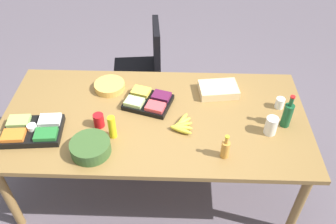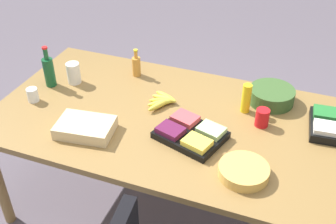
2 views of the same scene
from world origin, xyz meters
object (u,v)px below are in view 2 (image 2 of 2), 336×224
Objects in this scene: conference_table at (188,130)px; mustard_bottle at (246,98)px; red_solo_cup at (262,118)px; fruit_platter at (191,133)px; mayo_jar at (74,73)px; sheet_cake at (85,128)px; salad_bowl at (272,96)px; dressing_bottle at (136,66)px; paper_cup at (33,95)px; wine_bottle at (49,71)px; banana_bunch at (162,101)px; chip_bowl at (244,171)px.

mustard_bottle is at bearing -142.14° from conference_table.
red_solo_cup reaches higher than fruit_platter.
mayo_jar reaches higher than conference_table.
mayo_jar reaches higher than sheet_cake.
fruit_platter is 1.50× the size of salad_bowl.
dressing_bottle is 0.72m from paper_cup.
red_solo_cup is (-1.29, 0.03, -0.02)m from mayo_jar.
sheet_cake is 0.75× the size of fruit_platter.
sheet_cake is at bearing 142.25° from wine_bottle.
conference_table is at bearing 170.18° from mayo_jar.
mustard_bottle is (-0.29, -0.23, 0.16)m from conference_table.
mayo_jar is (0.36, 0.24, -0.00)m from dressing_bottle.
paper_cup is (0.79, 0.26, 0.02)m from banana_bunch.
chip_bowl is 0.91× the size of salad_bowl.
wine_bottle reaches higher than salad_bowl.
banana_bunch is (0.62, -0.45, -0.00)m from chip_bowl.
conference_table is at bearing 37.86° from mustard_bottle.
wine_bottle is 2.61× the size of red_solo_cup.
mayo_jar is at bearing -2.87° from banana_bunch.
chip_bowl is at bearing 101.42° from mustard_bottle.
sheet_cake is at bearing 15.97° from fruit_platter.
banana_bunch is at bearing -28.98° from conference_table.
salad_bowl is (-0.94, 0.01, -0.03)m from dressing_bottle.
banana_bunch is 0.83m from paper_cup.
wine_bottle is at bearing 3.92° from banana_bunch.
mayo_jar is at bearing -1.43° from red_solo_cup.
salad_bowl is at bearing -169.75° from mayo_jar.
wine_bottle reaches higher than paper_cup.
red_solo_cup reaches higher than conference_table.
sheet_cake is (0.31, 0.43, 0.01)m from banana_bunch.
dressing_bottle reaches higher than salad_bowl.
mustard_bottle reaches higher than fruit_platter.
wine_bottle is (0.79, 0.05, 0.09)m from banana_bunch.
wine_bottle is 1.01× the size of salad_bowl.
paper_cup is (1.41, -0.19, 0.02)m from chip_bowl.
fruit_platter is at bearing 162.53° from mayo_jar.
fruit_platter is (-0.93, 0.29, -0.04)m from mayo_jar.
dressing_bottle is at bearing -90.50° from sheet_cake.
conference_table is 0.59m from salad_bowl.
wine_bottle is 1.51× the size of mustard_bottle.
red_solo_cup is at bearing 163.61° from dressing_bottle.
sheet_cake is at bearing 54.17° from banana_bunch.
wine_bottle is at bearing -11.00° from fruit_platter.
conference_table is at bearing -172.02° from paper_cup.
red_solo_cup is (-0.93, 0.27, -0.02)m from dressing_bottle.
fruit_platter is 0.64m from salad_bowl.
paper_cup reaches higher than fruit_platter.
dressing_bottle is at bearing -42.21° from banana_bunch.
sheet_cake is at bearing -1.57° from chip_bowl.
paper_cup is (0.13, 0.29, -0.03)m from mayo_jar.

